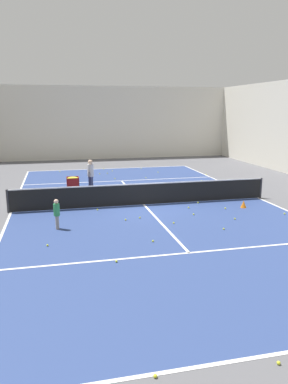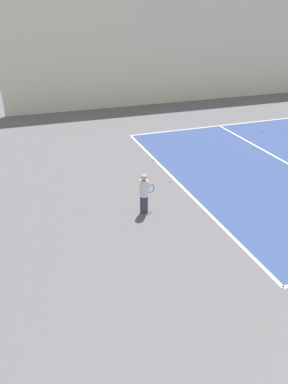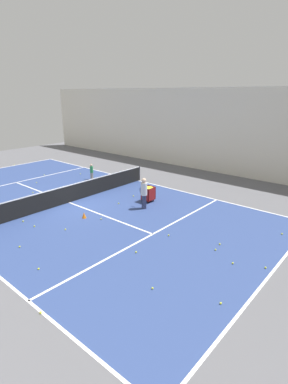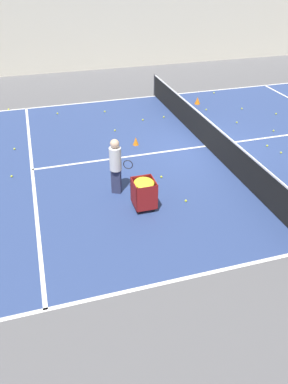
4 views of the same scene
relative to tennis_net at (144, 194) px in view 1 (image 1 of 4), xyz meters
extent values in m
plane|color=#5B5B60|center=(0.00, 0.00, -0.54)|extent=(38.04, 38.04, 0.00)
cube|color=navy|center=(0.00, 0.00, -0.53)|extent=(11.93, 22.53, 0.00)
cube|color=white|center=(0.00, -11.27, -0.53)|extent=(11.93, 0.10, 0.00)
cube|color=white|center=(0.00, 11.27, -0.53)|extent=(11.93, 0.10, 0.00)
cube|color=white|center=(-5.96, 0.00, -0.53)|extent=(0.10, 22.53, 0.00)
cube|color=white|center=(5.96, 0.00, -0.53)|extent=(0.10, 22.53, 0.00)
cube|color=white|center=(0.00, -6.20, -0.53)|extent=(11.93, 0.10, 0.00)
cube|color=white|center=(0.00, 6.20, -0.53)|extent=(11.93, 0.10, 0.00)
cube|color=white|center=(0.00, 0.00, -0.53)|extent=(0.10, 12.39, 0.00)
cube|color=silver|center=(0.00, 17.09, 2.66)|extent=(23.44, 0.15, 6.39)
cylinder|color=#2D2D33|center=(-6.06, 0.00, -0.02)|extent=(0.10, 0.10, 1.04)
cylinder|color=#2D2D33|center=(6.06, 0.00, -0.02)|extent=(0.10, 0.10, 1.04)
cube|color=black|center=(0.00, 0.00, -0.03)|extent=(12.03, 0.03, 0.97)
cube|color=white|center=(0.00, 0.00, 0.47)|extent=(12.03, 0.04, 0.05)
cube|color=#2D3351|center=(-2.13, 3.84, -0.15)|extent=(0.27, 0.32, 0.77)
cylinder|color=silver|center=(-2.13, 3.84, 0.57)|extent=(0.46, 0.46, 0.68)
sphere|color=beige|center=(-2.13, 3.84, 1.05)|extent=(0.26, 0.26, 0.26)
torus|color=black|center=(-2.24, 3.51, 0.40)|extent=(0.15, 0.26, 0.28)
cube|color=gray|center=(-4.00, -2.78, -0.28)|extent=(0.13, 0.20, 0.52)
cylinder|color=#2D8C4C|center=(-4.00, -2.78, 0.21)|extent=(0.26, 0.26, 0.46)
sphere|color=beige|center=(-4.00, -2.78, 0.53)|extent=(0.17, 0.17, 0.17)
cube|color=maroon|center=(-3.13, 3.30, -0.41)|extent=(0.65, 0.59, 0.02)
cube|color=maroon|center=(-3.13, 3.01, -0.04)|extent=(0.65, 0.02, 0.74)
cube|color=maroon|center=(-3.13, 3.59, -0.04)|extent=(0.65, 0.02, 0.74)
cube|color=maroon|center=(-3.44, 3.30, -0.04)|extent=(0.02, 0.59, 0.74)
cube|color=maroon|center=(-2.81, 3.30, -0.04)|extent=(0.02, 0.59, 0.74)
ellipsoid|color=yellow|center=(-3.13, 3.30, 0.27)|extent=(0.61, 0.55, 0.16)
cylinder|color=black|center=(-3.35, 3.09, -0.47)|extent=(0.05, 0.05, 0.13)
cylinder|color=black|center=(-2.90, 3.09, -0.47)|extent=(0.05, 0.05, 0.13)
cylinder|color=black|center=(-3.35, 3.51, -0.47)|extent=(0.05, 0.05, 0.13)
cylinder|color=black|center=(-2.90, 3.51, -0.47)|extent=(0.05, 0.05, 0.13)
cone|color=orange|center=(4.32, -1.54, -0.37)|extent=(0.26, 0.26, 0.33)
cone|color=orange|center=(0.85, 2.43, -0.38)|extent=(0.22, 0.22, 0.30)
sphere|color=yellow|center=(3.06, 8.68, -0.50)|extent=(0.07, 0.07, 0.07)
sphere|color=yellow|center=(5.50, -2.97, -0.50)|extent=(0.07, 0.07, 0.07)
sphere|color=yellow|center=(0.46, -3.16, -0.50)|extent=(0.07, 0.07, 0.07)
sphere|color=yellow|center=(-1.70, 2.30, -0.50)|extent=(0.07, 0.07, 0.07)
sphere|color=yellow|center=(-0.86, -4.98, -0.50)|extent=(0.07, 0.07, 0.07)
sphere|color=yellow|center=(3.40, -1.58, -0.50)|extent=(0.07, 0.07, 0.07)
sphere|color=yellow|center=(2.59, -0.31, -0.50)|extent=(0.07, 0.07, 0.07)
sphere|color=yellow|center=(3.07, -3.19, -0.50)|extent=(0.07, 0.07, 0.07)
sphere|color=yellow|center=(4.85, 4.90, -0.50)|extent=(0.07, 0.07, 0.07)
sphere|color=yellow|center=(-1.31, -2.31, -0.50)|extent=(0.07, 0.07, 0.07)
sphere|color=yellow|center=(-4.34, -4.58, -0.50)|extent=(0.07, 0.07, 0.07)
sphere|color=yellow|center=(6.01, 6.97, -0.50)|extent=(0.07, 0.07, 0.07)
sphere|color=yellow|center=(-3.19, 2.07, -0.50)|extent=(0.07, 0.07, 0.07)
sphere|color=yellow|center=(1.84, -1.07, -0.50)|extent=(0.07, 0.07, 0.07)
sphere|color=yellow|center=(3.05, 1.50, -0.50)|extent=(0.07, 0.07, 0.07)
sphere|color=yellow|center=(0.44, 3.23, -0.50)|extent=(0.07, 0.07, 0.07)
sphere|color=yellow|center=(-0.03, 9.97, -0.50)|extent=(0.07, 0.07, 0.07)
sphere|color=yellow|center=(-0.51, 9.02, -0.50)|extent=(0.07, 0.07, 0.07)
sphere|color=yellow|center=(2.29, 10.68, -0.50)|extent=(0.07, 0.07, 0.07)
sphere|color=yellow|center=(-2.34, -6.41, -0.50)|extent=(0.07, 0.07, 0.07)
sphere|color=yellow|center=(-0.26, -11.53, -0.50)|extent=(0.07, 0.07, 0.07)
sphere|color=yellow|center=(-2.47, -11.35, -0.50)|extent=(0.07, 0.07, 0.07)
sphere|color=yellow|center=(3.10, 0.55, -0.50)|extent=(0.07, 0.07, 0.07)
sphere|color=yellow|center=(1.66, -2.17, -0.50)|extent=(0.07, 0.07, 0.07)
sphere|color=yellow|center=(1.71, 6.74, -0.50)|extent=(0.07, 0.07, 0.07)
sphere|color=yellow|center=(2.05, -4.32, -0.50)|extent=(0.07, 0.07, 0.07)
sphere|color=yellow|center=(-1.06, 8.92, -0.50)|extent=(0.07, 0.07, 0.07)
sphere|color=yellow|center=(-0.51, 11.00, -0.50)|extent=(0.07, 0.07, 0.07)
sphere|color=yellow|center=(-0.68, -2.15, -0.50)|extent=(0.07, 0.07, 0.07)
sphere|color=yellow|center=(2.30, 2.89, -0.50)|extent=(0.07, 0.07, 0.07)
sphere|color=yellow|center=(-3.73, 10.58, -0.50)|extent=(0.07, 0.07, 0.07)
sphere|color=yellow|center=(-2.25, -0.49, -0.50)|extent=(0.07, 0.07, 0.07)
sphere|color=yellow|center=(4.49, 2.85, -0.50)|extent=(0.07, 0.07, 0.07)
sphere|color=yellow|center=(-0.32, 6.84, -0.50)|extent=(0.07, 0.07, 0.07)
camera|label=1|loc=(-3.90, -16.62, 3.88)|focal=35.00mm
camera|label=2|loc=(11.32, -16.62, 5.45)|focal=35.00mm
camera|label=3|loc=(9.39, 13.78, 5.45)|focal=28.00mm
camera|label=4|loc=(-11.32, 5.75, 5.45)|focal=35.00mm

